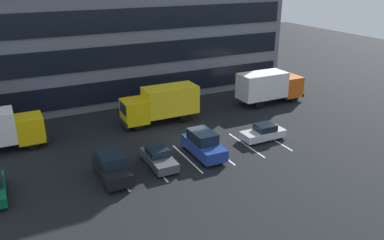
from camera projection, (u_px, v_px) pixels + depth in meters
The scene contains 8 objects.
ground_plane at pixel (188, 143), 33.51m from camera, with size 120.00×120.00×0.00m, color black.
lot_markings at pixel (202, 155), 31.31m from camera, with size 14.14×5.40×0.01m.
box_truck_yellow_all at pixel (161, 103), 37.26m from camera, with size 7.51×2.49×3.48m.
box_truck_orange at pixel (269, 86), 42.63m from camera, with size 7.67×2.54×3.56m.
sedan_silver at pixel (263, 133), 33.86m from camera, with size 3.93×1.64×1.41m.
suv_black at pixel (111, 167), 27.47m from camera, with size 1.83×4.31×1.95m.
suv_navy at pixel (203, 144), 30.89m from camera, with size 1.90×4.48×2.03m.
sedan_charcoal at pixel (159, 158), 29.36m from camera, with size 1.68×4.00×1.43m.
Camera 1 is at (-13.38, -27.39, 14.07)m, focal length 36.28 mm.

